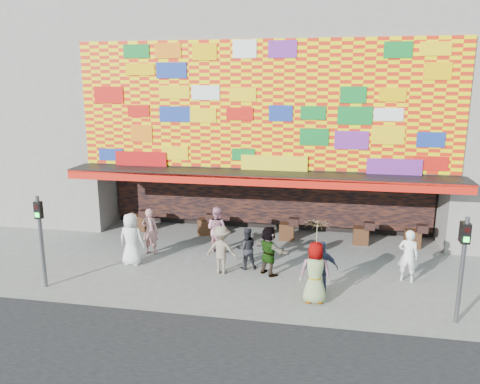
{
  "coord_description": "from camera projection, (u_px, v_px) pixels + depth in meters",
  "views": [
    {
      "loc": [
        2.57,
        -14.06,
        6.39
      ],
      "look_at": [
        -0.49,
        2.0,
        2.57
      ],
      "focal_mm": 35.0,
      "sensor_mm": 36.0,
      "label": 1
    }
  ],
  "objects": [
    {
      "name": "ground",
      "position": [
        243.0,
        282.0,
        15.37
      ],
      "size": [
        90.0,
        90.0,
        0.0
      ],
      "primitive_type": "plane",
      "color": "slate",
      "rests_on": "ground"
    },
    {
      "name": "shop_building",
      "position": [
        275.0,
        108.0,
        22.0
      ],
      "size": [
        15.2,
        9.4,
        10.0
      ],
      "color": "gray",
      "rests_on": "ground"
    },
    {
      "name": "neighbor_left",
      "position": [
        23.0,
        91.0,
        24.04
      ],
      "size": [
        11.0,
        8.0,
        12.0
      ],
      "primitive_type": "cube",
      "color": "gray",
      "rests_on": "ground"
    },
    {
      "name": "signal_left",
      "position": [
        41.0,
        231.0,
        14.65
      ],
      "size": [
        0.22,
        0.2,
        3.0
      ],
      "color": "#59595B",
      "rests_on": "ground"
    },
    {
      "name": "signal_right",
      "position": [
        463.0,
        258.0,
        12.38
      ],
      "size": [
        0.22,
        0.2,
        3.0
      ],
      "color": "#59595B",
      "rests_on": "ground"
    },
    {
      "name": "ped_a",
      "position": [
        131.0,
        239.0,
        16.71
      ],
      "size": [
        0.96,
        0.66,
        1.9
      ],
      "primitive_type": "imported",
      "rotation": [
        0.0,
        0.0,
        3.09
      ],
      "color": "silver",
      "rests_on": "ground"
    },
    {
      "name": "ped_b",
      "position": [
        150.0,
        231.0,
        17.77
      ],
      "size": [
        0.68,
        0.47,
        1.8
      ],
      "primitive_type": "imported",
      "rotation": [
        0.0,
        0.0,
        3.07
      ],
      "color": "tan",
      "rests_on": "ground"
    },
    {
      "name": "ped_c",
      "position": [
        246.0,
        248.0,
        16.36
      ],
      "size": [
        0.87,
        0.78,
        1.49
      ],
      "primitive_type": "imported",
      "rotation": [
        0.0,
        0.0,
        3.48
      ],
      "color": "#232228",
      "rests_on": "ground"
    },
    {
      "name": "ped_d",
      "position": [
        222.0,
        250.0,
        15.95
      ],
      "size": [
        1.12,
        0.69,
        1.68
      ],
      "primitive_type": "imported",
      "rotation": [
        0.0,
        0.0,
        3.08
      ],
      "color": "#7D6E5B",
      "rests_on": "ground"
    },
    {
      "name": "ped_e",
      "position": [
        322.0,
        268.0,
        14.39
      ],
      "size": [
        1.02,
        0.49,
        1.7
      ],
      "primitive_type": "imported",
      "rotation": [
        0.0,
        0.0,
        3.22
      ],
      "color": "#303954",
      "rests_on": "ground"
    },
    {
      "name": "ped_f",
      "position": [
        269.0,
        251.0,
        15.83
      ],
      "size": [
        1.55,
        1.39,
        1.71
      ],
      "primitive_type": "imported",
      "rotation": [
        0.0,
        0.0,
        2.47
      ],
      "color": "gray",
      "rests_on": "ground"
    },
    {
      "name": "ped_g",
      "position": [
        315.0,
        273.0,
        13.78
      ],
      "size": [
        0.96,
        0.66,
        1.88
      ],
      "primitive_type": "imported",
      "rotation": [
        0.0,
        0.0,
        3.21
      ],
      "color": "gray",
      "rests_on": "ground"
    },
    {
      "name": "ped_h",
      "position": [
        408.0,
        256.0,
        15.29
      ],
      "size": [
        0.72,
        0.56,
        1.76
      ],
      "primitive_type": "imported",
      "rotation": [
        0.0,
        0.0,
        2.9
      ],
      "color": "white",
      "rests_on": "ground"
    },
    {
      "name": "ped_i",
      "position": [
        217.0,
        229.0,
        18.03
      ],
      "size": [
        1.07,
        0.97,
        1.78
      ],
      "primitive_type": "imported",
      "rotation": [
        0.0,
        0.0,
        2.72
      ],
      "color": "#CD8499",
      "rests_on": "ground"
    },
    {
      "name": "parasol",
      "position": [
        317.0,
        234.0,
        13.51
      ],
      "size": [
        1.08,
        1.1,
        1.81
      ],
      "color": "beige",
      "rests_on": "ground"
    }
  ]
}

